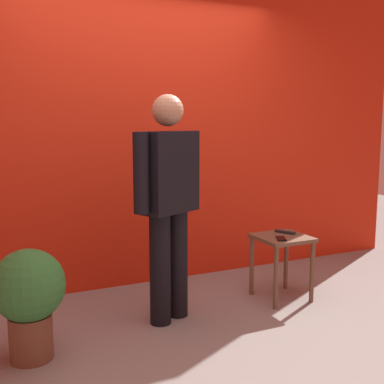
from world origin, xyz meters
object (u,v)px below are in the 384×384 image
standing_person (168,197)px  side_table (282,248)px  potted_plant (29,295)px  cell_phone (281,239)px  tv_remote (285,232)px

standing_person → side_table: size_ratio=3.11×
side_table → standing_person: bearing=-179.8°
standing_person → potted_plant: (-0.99, -0.20, -0.50)m
side_table → potted_plant: (-1.98, -0.20, -0.01)m
cell_phone → tv_remote: tv_remote is taller
tv_remote → potted_plant: (-2.06, -0.27, -0.13)m
cell_phone → potted_plant: size_ratio=0.21×
standing_person → potted_plant: bearing=-168.8°
side_table → tv_remote: tv_remote is taller
cell_phone → tv_remote: 0.21m
tv_remote → potted_plant: 2.08m
standing_person → cell_phone: size_ratio=11.29×
side_table → tv_remote: bearing=41.9°
standing_person → tv_remote: standing_person is taller
standing_person → side_table: (0.99, 0.00, -0.49)m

